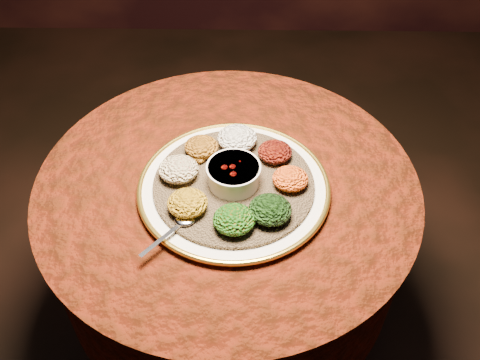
{
  "coord_description": "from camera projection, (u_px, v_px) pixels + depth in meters",
  "views": [
    {
      "loc": [
        0.05,
        -0.93,
        1.69
      ],
      "look_at": [
        0.03,
        -0.02,
        0.76
      ],
      "focal_mm": 40.0,
      "sensor_mm": 36.0,
      "label": 1
    }
  ],
  "objects": [
    {
      "name": "portion_timatim",
      "position": [
        179.0,
        169.0,
        1.29
      ],
      "size": [
        0.1,
        0.09,
        0.05
      ],
      "primitive_type": "ellipsoid",
      "color": "maroon",
      "rests_on": "injera"
    },
    {
      "name": "stew_bowl",
      "position": [
        234.0,
        174.0,
        1.27
      ],
      "size": [
        0.13,
        0.13,
        0.05
      ],
      "color": "silver",
      "rests_on": "injera"
    },
    {
      "name": "injera",
      "position": [
        234.0,
        184.0,
        1.29
      ],
      "size": [
        0.5,
        0.5,
        0.01
      ],
      "primitive_type": "cylinder",
      "rotation": [
        0.0,
        0.0,
        -0.37
      ],
      "color": "brown",
      "rests_on": "platter"
    },
    {
      "name": "platter",
      "position": [
        234.0,
        187.0,
        1.3
      ],
      "size": [
        0.6,
        0.6,
        0.02
      ],
      "rotation": [
        0.0,
        0.0,
        -0.43
      ],
      "color": "silver",
      "rests_on": "table"
    },
    {
      "name": "table",
      "position": [
        228.0,
        226.0,
        1.46
      ],
      "size": [
        0.96,
        0.96,
        0.73
      ],
      "color": "black",
      "rests_on": "ground"
    },
    {
      "name": "portion_ayib",
      "position": [
        237.0,
        138.0,
        1.36
      ],
      "size": [
        0.1,
        0.1,
        0.05
      ],
      "primitive_type": "ellipsoid",
      "color": "white",
      "rests_on": "injera"
    },
    {
      "name": "spoon",
      "position": [
        181.0,
        223.0,
        1.19
      ],
      "size": [
        0.11,
        0.12,
        0.01
      ],
      "rotation": [
        0.0,
        0.0,
        -2.28
      ],
      "color": "silver",
      "rests_on": "injera"
    },
    {
      "name": "portion_kitfo",
      "position": [
        275.0,
        152.0,
        1.33
      ],
      "size": [
        0.09,
        0.08,
        0.04
      ],
      "primitive_type": "ellipsoid",
      "color": "black",
      "rests_on": "injera"
    },
    {
      "name": "portion_mixveg",
      "position": [
        234.0,
        219.0,
        1.18
      ],
      "size": [
        0.1,
        0.09,
        0.05
      ],
      "primitive_type": "ellipsoid",
      "color": "#9C3F0A",
      "rests_on": "injera"
    },
    {
      "name": "portion_shiro",
      "position": [
        201.0,
        147.0,
        1.35
      ],
      "size": [
        0.09,
        0.08,
        0.04
      ],
      "primitive_type": "ellipsoid",
      "color": "#945411",
      "rests_on": "injera"
    },
    {
      "name": "portion_gomen",
      "position": [
        270.0,
        210.0,
        1.2
      ],
      "size": [
        0.1,
        0.09,
        0.05
      ],
      "primitive_type": "ellipsoid",
      "color": "black",
      "rests_on": "injera"
    },
    {
      "name": "portion_tikil",
      "position": [
        290.0,
        179.0,
        1.27
      ],
      "size": [
        0.09,
        0.08,
        0.04
      ],
      "primitive_type": "ellipsoid",
      "color": "#C96D10",
      "rests_on": "injera"
    },
    {
      "name": "portion_kik",
      "position": [
        187.0,
        203.0,
        1.21
      ],
      "size": [
        0.09,
        0.09,
        0.04
      ],
      "primitive_type": "ellipsoid",
      "color": "#BE8810",
      "rests_on": "injera"
    }
  ]
}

